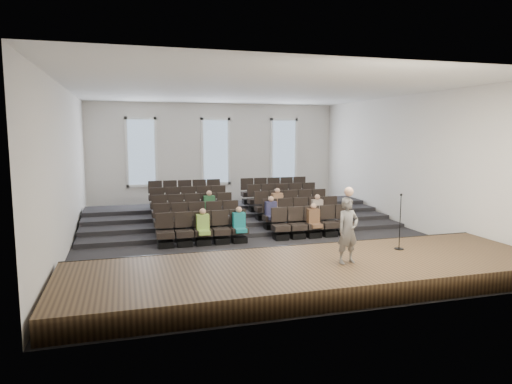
{
  "coord_description": "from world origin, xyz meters",
  "views": [
    {
      "loc": [
        -4.29,
        -14.89,
        3.59
      ],
      "look_at": [
        0.17,
        0.5,
        1.51
      ],
      "focal_mm": 32.0,
      "sensor_mm": 36.0,
      "label": 1
    }
  ],
  "objects": [
    {
      "name": "wall_front",
      "position": [
        0.0,
        -7.02,
        2.5
      ],
      "size": [
        12.0,
        0.04,
        5.0
      ],
      "primitive_type": "cube",
      "color": "silver",
      "rests_on": "ground"
    },
    {
      "name": "windows",
      "position": [
        0.0,
        6.95,
        2.7
      ],
      "size": [
        8.44,
        0.1,
        3.24
      ],
      "color": "white",
      "rests_on": "wall_back"
    },
    {
      "name": "stage_lip",
      "position": [
        0.0,
        -3.33,
        0.25
      ],
      "size": [
        11.8,
        0.06,
        0.52
      ],
      "primitive_type": "cube",
      "color": "black",
      "rests_on": "ground"
    },
    {
      "name": "mic_stand",
      "position": [
        2.71,
        -4.52,
        0.95
      ],
      "size": [
        0.25,
        0.25,
        1.5
      ],
      "color": "black",
      "rests_on": "stage"
    },
    {
      "name": "wall_left",
      "position": [
        -6.02,
        0.0,
        2.5
      ],
      "size": [
        0.04,
        14.0,
        5.0
      ],
      "primitive_type": "cube",
      "color": "silver",
      "rests_on": "ground"
    },
    {
      "name": "risers",
      "position": [
        0.0,
        3.17,
        0.2
      ],
      "size": [
        11.8,
        4.8,
        0.6
      ],
      "color": "black",
      "rests_on": "ground"
    },
    {
      "name": "wall_right",
      "position": [
        6.02,
        0.0,
        2.5
      ],
      "size": [
        0.04,
        14.0,
        5.0
      ],
      "primitive_type": "cube",
      "color": "silver",
      "rests_on": "ground"
    },
    {
      "name": "seating_rows",
      "position": [
        -0.0,
        1.54,
        0.68
      ],
      "size": [
        6.8,
        4.7,
        1.67
      ],
      "color": "black",
      "rests_on": "ground"
    },
    {
      "name": "stage",
      "position": [
        0.0,
        -5.1,
        0.25
      ],
      "size": [
        11.8,
        3.6,
        0.5
      ],
      "primitive_type": "cube",
      "color": "#513A22",
      "rests_on": "ground"
    },
    {
      "name": "speaker",
      "position": [
        0.76,
        -5.31,
        1.29
      ],
      "size": [
        0.64,
        0.48,
        1.58
      ],
      "primitive_type": "imported",
      "rotation": [
        0.0,
        0.0,
        0.19
      ],
      "color": "#65625F",
      "rests_on": "stage"
    },
    {
      "name": "ceiling",
      "position": [
        0.0,
        0.0,
        5.01
      ],
      "size": [
        12.0,
        14.0,
        0.02
      ],
      "primitive_type": "cube",
      "color": "white",
      "rests_on": "ground"
    },
    {
      "name": "audience",
      "position": [
        0.36,
        0.3,
        0.81
      ],
      "size": [
        4.85,
        2.64,
        1.1
      ],
      "color": "#8EBA4A",
      "rests_on": "seating_rows"
    },
    {
      "name": "wall_back",
      "position": [
        0.0,
        7.02,
        2.5
      ],
      "size": [
        12.0,
        0.04,
        5.0
      ],
      "primitive_type": "cube",
      "color": "silver",
      "rests_on": "ground"
    },
    {
      "name": "ground",
      "position": [
        0.0,
        0.0,
        0.0
      ],
      "size": [
        14.0,
        14.0,
        0.0
      ],
      "primitive_type": "plane",
      "color": "black",
      "rests_on": "ground"
    }
  ]
}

